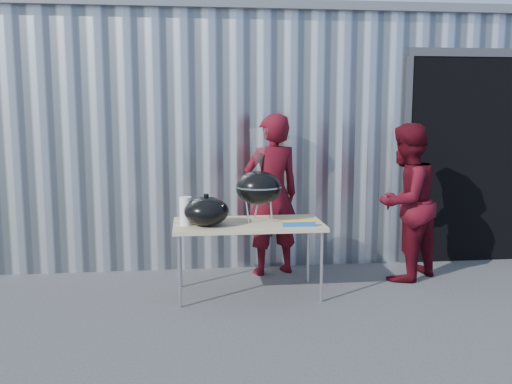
{
  "coord_description": "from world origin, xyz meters",
  "views": [
    {
      "loc": [
        -0.54,
        -4.91,
        1.9
      ],
      "look_at": [
        0.13,
        0.77,
        1.05
      ],
      "focal_mm": 40.0,
      "sensor_mm": 36.0,
      "label": 1
    }
  ],
  "objects": [
    {
      "name": "ground",
      "position": [
        0.0,
        0.0,
        0.0
      ],
      "size": [
        80.0,
        80.0,
        0.0
      ],
      "primitive_type": "plane",
      "color": "#3D3D40"
    },
    {
      "name": "building",
      "position": [
        0.92,
        4.59,
        1.54
      ],
      "size": [
        8.2,
        6.2,
        3.1
      ],
      "color": "silver",
      "rests_on": "ground"
    },
    {
      "name": "folding_table",
      "position": [
        0.04,
        0.7,
        0.71
      ],
      "size": [
        1.5,
        0.75,
        0.75
      ],
      "color": "tan",
      "rests_on": "ground"
    },
    {
      "name": "kettle_grill",
      "position": [
        0.15,
        0.76,
        1.17
      ],
      "size": [
        0.47,
        0.47,
        0.94
      ],
      "color": "black",
      "rests_on": "folding_table"
    },
    {
      "name": "grill_lid",
      "position": [
        -0.38,
        0.6,
        0.89
      ],
      "size": [
        0.44,
        0.44,
        0.32
      ],
      "color": "black",
      "rests_on": "folding_table"
    },
    {
      "name": "paper_towels",
      "position": [
        -0.58,
        0.65,
        0.89
      ],
      "size": [
        0.12,
        0.12,
        0.28
      ],
      "primitive_type": "cylinder",
      "color": "white",
      "rests_on": "folding_table"
    },
    {
      "name": "white_tub",
      "position": [
        -0.51,
        0.88,
        0.8
      ],
      "size": [
        0.2,
        0.15,
        0.1
      ],
      "primitive_type": "cube",
      "color": "white",
      "rests_on": "folding_table"
    },
    {
      "name": "foil_box",
      "position": [
        0.51,
        0.45,
        0.78
      ],
      "size": [
        0.32,
        0.06,
        0.06
      ],
      "color": "blue",
      "rests_on": "folding_table"
    },
    {
      "name": "person_cook",
      "position": [
        0.39,
        1.42,
        0.92
      ],
      "size": [
        0.77,
        0.61,
        1.84
      ],
      "primitive_type": "imported",
      "rotation": [
        0.0,
        0.0,
        3.43
      ],
      "color": "#4B0913",
      "rests_on": "ground"
    },
    {
      "name": "person_bystander",
      "position": [
        1.82,
        1.05,
        0.87
      ],
      "size": [
        1.07,
        1.03,
        1.73
      ],
      "primitive_type": "imported",
      "rotation": [
        0.0,
        0.0,
        3.78
      ],
      "color": "#4B0913",
      "rests_on": "ground"
    }
  ]
}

